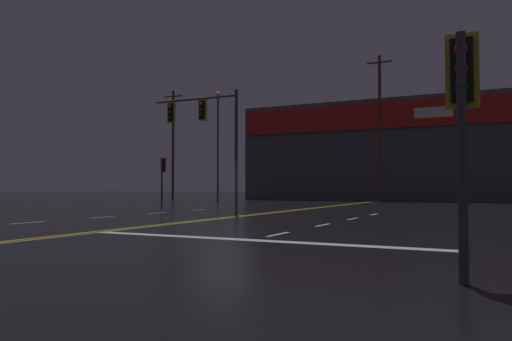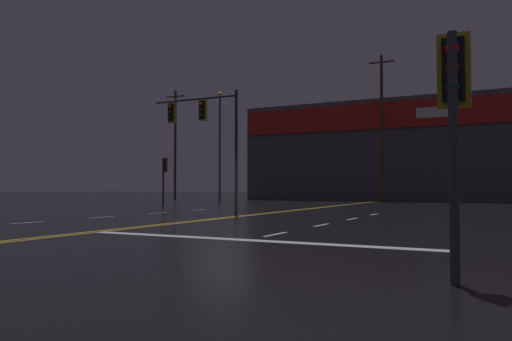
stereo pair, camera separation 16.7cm
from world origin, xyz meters
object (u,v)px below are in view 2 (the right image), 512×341
Objects in this scene: traffic_signal_corner_northwest at (164,170)px; traffic_signal_corner_southeast at (454,98)px; traffic_signal_median at (202,122)px; streetlight_near_left at (220,132)px.

traffic_signal_corner_northwest is 1.00× the size of traffic_signal_corner_southeast.
traffic_signal_median reaches higher than traffic_signal_corner_northwest.
traffic_signal_median is at bearing -60.94° from streetlight_near_left.
traffic_signal_corner_northwest is 29.18m from traffic_signal_corner_southeast.
streetlight_near_left is (-11.34, 20.40, 2.15)m from traffic_signal_median.
traffic_signal_corner_southeast is at bearing -45.34° from traffic_signal_corner_northwest.
streetlight_near_left is at bearing 103.08° from traffic_signal_corner_northwest.
traffic_signal_corner_southeast is 40.40m from streetlight_near_left.
traffic_signal_corner_northwest is at bearing 135.52° from traffic_signal_median.
streetlight_near_left reaches higher than traffic_signal_corner_southeast.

